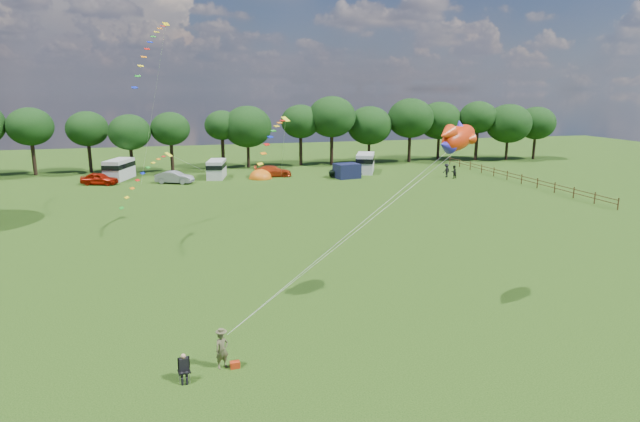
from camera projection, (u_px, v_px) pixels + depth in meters
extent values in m
plane|color=black|center=(362.00, 327.00, 25.94)|extent=(180.00, 180.00, 0.00)
cylinder|color=black|center=(34.00, 159.00, 71.24)|extent=(0.49, 0.49, 4.25)
ellipsoid|color=black|center=(30.00, 127.00, 70.28)|extent=(5.86, 5.86, 4.98)
cylinder|color=black|center=(90.00, 158.00, 73.58)|extent=(0.47, 0.47, 3.90)
ellipsoid|color=black|center=(87.00, 129.00, 72.68)|extent=(5.58, 5.58, 4.74)
cylinder|color=black|center=(132.00, 161.00, 72.16)|extent=(0.44, 0.44, 3.56)
ellipsoid|color=black|center=(130.00, 132.00, 71.30)|extent=(5.56, 5.56, 4.73)
cylinder|color=black|center=(172.00, 157.00, 74.34)|extent=(0.47, 0.47, 3.95)
ellipsoid|color=black|center=(170.00, 129.00, 73.45)|extent=(5.33, 5.33, 4.53)
cylinder|color=black|center=(223.00, 153.00, 77.78)|extent=(0.50, 0.50, 4.33)
ellipsoid|color=black|center=(222.00, 125.00, 76.88)|extent=(4.95, 4.95, 4.21)
cylinder|color=black|center=(248.00, 156.00, 78.36)|extent=(0.43, 0.43, 3.31)
ellipsoid|color=black|center=(247.00, 127.00, 77.40)|extent=(7.03, 7.03, 5.98)
cylinder|color=black|center=(301.00, 151.00, 80.45)|extent=(0.50, 0.50, 4.36)
ellipsoid|color=black|center=(301.00, 121.00, 79.47)|extent=(5.84, 5.84, 4.97)
cylinder|color=black|center=(332.00, 150.00, 80.75)|extent=(0.51, 0.51, 4.55)
ellipsoid|color=black|center=(332.00, 117.00, 79.64)|extent=(7.15, 7.15, 6.08)
cylinder|color=black|center=(369.00, 153.00, 83.12)|extent=(0.42, 0.42, 3.21)
ellipsoid|color=black|center=(369.00, 125.00, 82.18)|extent=(6.90, 6.90, 5.86)
cylinder|color=black|center=(409.00, 149.00, 84.00)|extent=(0.48, 0.48, 4.17)
ellipsoid|color=black|center=(410.00, 118.00, 82.94)|extent=(7.16, 7.16, 6.09)
cylinder|color=black|center=(438.00, 148.00, 87.37)|extent=(0.45, 0.45, 3.66)
ellipsoid|color=black|center=(440.00, 120.00, 86.37)|extent=(7.05, 7.05, 5.99)
cylinder|color=black|center=(476.00, 146.00, 86.24)|extent=(0.52, 0.52, 4.65)
ellipsoid|color=black|center=(478.00, 117.00, 85.23)|extent=(5.96, 5.96, 5.06)
cylinder|color=black|center=(506.00, 150.00, 86.34)|extent=(0.42, 0.42, 3.19)
ellipsoid|color=black|center=(509.00, 123.00, 85.38)|extent=(7.23, 7.23, 6.14)
cylinder|color=black|center=(534.00, 148.00, 88.02)|extent=(0.44, 0.44, 3.52)
ellipsoid|color=black|center=(536.00, 123.00, 87.11)|extent=(6.22, 6.22, 5.28)
cylinder|color=#472D19|center=(618.00, 204.00, 50.75)|extent=(0.12, 0.12, 1.20)
cylinder|color=#472D19|center=(595.00, 198.00, 53.58)|extent=(0.12, 0.12, 1.20)
cylinder|color=#472D19|center=(607.00, 197.00, 52.09)|extent=(0.08, 3.00, 0.08)
cylinder|color=#472D19|center=(606.00, 201.00, 52.18)|extent=(0.08, 3.00, 0.08)
cylinder|color=#472D19|center=(574.00, 193.00, 56.41)|extent=(0.12, 0.12, 1.20)
cylinder|color=#472D19|center=(584.00, 192.00, 54.92)|extent=(0.08, 3.00, 0.08)
cylinder|color=#472D19|center=(584.00, 196.00, 55.01)|extent=(0.08, 3.00, 0.08)
cylinder|color=#472D19|center=(555.00, 188.00, 59.24)|extent=(0.12, 0.12, 1.20)
cylinder|color=#472D19|center=(564.00, 187.00, 57.74)|extent=(0.08, 3.00, 0.08)
cylinder|color=#472D19|center=(564.00, 190.00, 57.83)|extent=(0.08, 3.00, 0.08)
cylinder|color=#472D19|center=(537.00, 183.00, 62.06)|extent=(0.12, 0.12, 1.20)
cylinder|color=#472D19|center=(546.00, 182.00, 60.57)|extent=(0.08, 3.00, 0.08)
cylinder|color=#472D19|center=(546.00, 186.00, 60.66)|extent=(0.08, 3.00, 0.08)
cylinder|color=#472D19|center=(522.00, 179.00, 64.89)|extent=(0.12, 0.12, 1.20)
cylinder|color=#472D19|center=(530.00, 178.00, 63.40)|extent=(0.08, 3.00, 0.08)
cylinder|color=#472D19|center=(529.00, 181.00, 63.49)|extent=(0.08, 3.00, 0.08)
cylinder|color=#472D19|center=(507.00, 175.00, 67.72)|extent=(0.12, 0.12, 1.20)
cylinder|color=#472D19|center=(515.00, 174.00, 66.23)|extent=(0.08, 3.00, 0.08)
cylinder|color=#472D19|center=(514.00, 177.00, 66.31)|extent=(0.08, 3.00, 0.08)
cylinder|color=#472D19|center=(494.00, 172.00, 70.54)|extent=(0.12, 0.12, 1.20)
cylinder|color=#472D19|center=(501.00, 171.00, 69.05)|extent=(0.08, 3.00, 0.08)
cylinder|color=#472D19|center=(500.00, 174.00, 69.14)|extent=(0.08, 3.00, 0.08)
cylinder|color=#472D19|center=(482.00, 169.00, 73.37)|extent=(0.12, 0.12, 1.20)
cylinder|color=#472D19|center=(488.00, 168.00, 71.88)|extent=(0.08, 3.00, 0.08)
cylinder|color=#472D19|center=(488.00, 171.00, 71.97)|extent=(0.08, 3.00, 0.08)
cylinder|color=#472D19|center=(470.00, 166.00, 76.20)|extent=(0.12, 0.12, 1.20)
cylinder|color=#472D19|center=(476.00, 165.00, 74.71)|extent=(0.08, 3.00, 0.08)
cylinder|color=#472D19|center=(476.00, 167.00, 74.80)|extent=(0.08, 3.00, 0.08)
cylinder|color=#472D19|center=(460.00, 163.00, 79.03)|extent=(0.12, 0.12, 1.20)
cylinder|color=#472D19|center=(465.00, 162.00, 77.53)|extent=(0.08, 3.00, 0.08)
cylinder|color=#472D19|center=(465.00, 165.00, 77.62)|extent=(0.08, 3.00, 0.08)
cylinder|color=#472D19|center=(450.00, 160.00, 81.85)|extent=(0.12, 0.12, 1.20)
cylinder|color=#472D19|center=(455.00, 159.00, 80.36)|extent=(0.08, 3.00, 0.08)
cylinder|color=#472D19|center=(455.00, 162.00, 80.45)|extent=(0.08, 3.00, 0.08)
imported|color=#9F1505|center=(99.00, 179.00, 64.25)|extent=(4.75, 3.17, 1.47)
imported|color=gray|center=(174.00, 177.00, 65.18)|extent=(4.52, 3.15, 1.50)
imported|color=#B73610|center=(273.00, 171.00, 70.35)|extent=(5.01, 2.80, 1.42)
imported|color=black|center=(346.00, 173.00, 69.78)|extent=(4.86, 3.46, 1.21)
cube|color=#B5B5B7|center=(119.00, 169.00, 68.13)|extent=(3.67, 5.50, 2.54)
cube|color=black|center=(119.00, 165.00, 68.02)|extent=(3.74, 5.61, 0.60)
cylinder|color=black|center=(114.00, 178.00, 66.78)|extent=(0.76, 0.48, 0.71)
cylinder|color=black|center=(125.00, 174.00, 69.89)|extent=(0.76, 0.48, 0.71)
cube|color=#B8B8BA|center=(217.00, 169.00, 69.12)|extent=(2.90, 4.95, 2.32)
cube|color=black|center=(216.00, 165.00, 69.01)|extent=(2.96, 5.05, 0.55)
cylinder|color=black|center=(215.00, 177.00, 67.88)|extent=(0.69, 0.37, 0.65)
cylinder|color=black|center=(218.00, 174.00, 70.73)|extent=(0.69, 0.37, 0.65)
cube|color=silver|center=(365.00, 163.00, 73.71)|extent=(4.10, 5.70, 2.62)
cube|color=black|center=(365.00, 159.00, 73.59)|extent=(4.18, 5.81, 0.62)
cylinder|color=black|center=(364.00, 171.00, 72.33)|extent=(0.79, 0.54, 0.74)
cylinder|color=black|center=(366.00, 168.00, 75.51)|extent=(0.79, 0.54, 0.74)
ellipsoid|color=#D15E0E|center=(261.00, 178.00, 68.99)|extent=(2.88, 3.31, 2.36)
cylinder|color=#D15E0E|center=(261.00, 178.00, 68.98)|extent=(3.02, 3.02, 0.08)
ellipsoid|color=#455A63|center=(343.00, 175.00, 71.86)|extent=(3.27, 3.76, 2.55)
cylinder|color=#455A63|center=(343.00, 175.00, 71.85)|extent=(3.43, 3.43, 0.08)
cube|color=#131738|center=(347.00, 171.00, 69.09)|extent=(3.36, 2.90, 1.87)
imported|color=brown|center=(222.00, 350.00, 21.97)|extent=(0.67, 0.55, 1.58)
cylinder|color=#99999E|center=(179.00, 379.00, 20.83)|extent=(0.02, 0.02, 0.41)
cylinder|color=#99999E|center=(190.00, 378.00, 20.93)|extent=(0.02, 0.02, 0.41)
cylinder|color=#99999E|center=(179.00, 374.00, 21.21)|extent=(0.02, 0.02, 0.41)
cylinder|color=#99999E|center=(190.00, 373.00, 21.31)|extent=(0.02, 0.02, 0.41)
cube|color=black|center=(184.00, 371.00, 21.02)|extent=(0.53, 0.52, 0.04)
cube|color=black|center=(184.00, 363.00, 21.17)|extent=(0.47, 0.12, 0.49)
cube|color=black|center=(184.00, 364.00, 20.99)|extent=(0.37, 0.27, 0.52)
sphere|color=tan|center=(183.00, 356.00, 20.90)|extent=(0.20, 0.20, 0.20)
cube|color=#B22C0F|center=(235.00, 365.00, 22.08)|extent=(0.42, 0.29, 0.28)
ellipsoid|color=red|center=(458.00, 138.00, 26.60)|extent=(3.11, 2.59, 1.73)
ellipsoid|color=#FFB137|center=(458.00, 141.00, 26.63)|extent=(1.94, 1.61, 0.95)
cone|color=red|center=(446.00, 134.00, 25.58)|extent=(1.31, 1.22, 0.91)
cone|color=#2C20BB|center=(445.00, 145.00, 25.70)|extent=(1.31, 1.22, 0.91)
cone|color=#2C20BB|center=(460.00, 126.00, 26.54)|extent=(0.95, 0.99, 0.77)
sphere|color=white|center=(462.00, 133.00, 27.52)|extent=(0.29, 0.29, 0.29)
sphere|color=black|center=(462.00, 133.00, 27.61)|extent=(0.14, 0.14, 0.14)
cube|color=#D6B60A|center=(166.00, 24.00, 47.20)|extent=(0.67, 0.63, 0.32)
cube|color=red|center=(163.00, 26.00, 46.72)|extent=(0.51, 0.38, 0.09)
cube|color=orange|center=(160.00, 28.00, 46.24)|extent=(0.51, 0.38, 0.10)
cube|color=yellow|center=(156.00, 32.00, 45.79)|extent=(0.51, 0.38, 0.11)
cube|color=#198C1E|center=(153.00, 37.00, 45.35)|extent=(0.51, 0.37, 0.12)
cube|color=#0C1EB2|center=(150.00, 42.00, 44.93)|extent=(0.51, 0.37, 0.12)
cube|color=red|center=(147.00, 49.00, 44.52)|extent=(0.51, 0.37, 0.13)
cube|color=orange|center=(144.00, 57.00, 44.14)|extent=(0.50, 0.36, 0.14)
cube|color=yellow|center=(141.00, 66.00, 43.77)|extent=(0.50, 0.36, 0.15)
cube|color=#198C1E|center=(138.00, 76.00, 43.42)|extent=(0.50, 0.35, 0.15)
cube|color=#0C1EB2|center=(135.00, 87.00, 43.09)|extent=(0.50, 0.35, 0.16)
cube|color=#F2F41C|center=(169.00, 154.00, 44.81)|extent=(0.67, 0.72, 0.35)
cube|color=red|center=(164.00, 156.00, 44.31)|extent=(0.40, 0.56, 0.10)
cube|color=orange|center=(158.00, 159.00, 43.82)|extent=(0.40, 0.56, 0.11)
cube|color=yellow|center=(153.00, 163.00, 43.34)|extent=(0.39, 0.56, 0.12)
cube|color=#198C1E|center=(148.00, 167.00, 42.89)|extent=(0.39, 0.56, 0.13)
cube|color=#0C1EB2|center=(143.00, 173.00, 42.45)|extent=(0.39, 0.56, 0.13)
cube|color=red|center=(137.00, 180.00, 42.03)|extent=(0.38, 0.55, 0.14)
cube|color=orange|center=(132.00, 188.00, 41.62)|extent=(0.38, 0.55, 0.15)
cube|color=yellow|center=(127.00, 198.00, 41.24)|extent=(0.37, 0.55, 0.16)
cube|color=#198C1E|center=(122.00, 208.00, 40.87)|extent=(0.37, 0.55, 0.17)
cube|color=yellow|center=(286.00, 119.00, 37.79)|extent=(0.71, 0.70, 0.33)
cube|color=red|center=(283.00, 121.00, 37.21)|extent=(0.49, 0.48, 0.09)
cube|color=orange|center=(280.00, 123.00, 36.65)|extent=(0.49, 0.48, 0.10)
cube|color=yellow|center=(277.00, 126.00, 36.11)|extent=(0.49, 0.47, 0.11)
cube|color=#198C1E|center=(273.00, 131.00, 35.58)|extent=(0.49, 0.47, 0.12)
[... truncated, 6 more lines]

